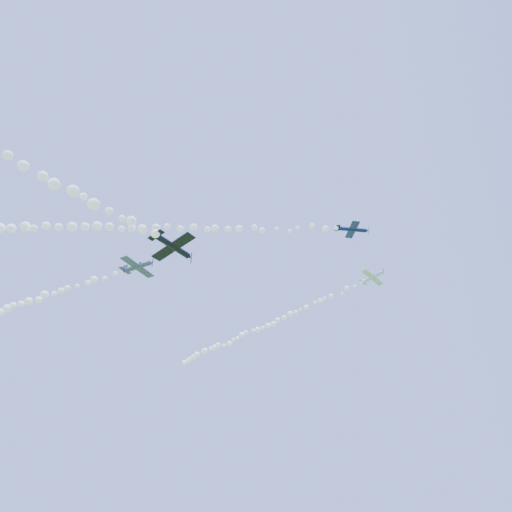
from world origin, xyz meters
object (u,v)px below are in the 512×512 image
at_px(plane_white, 372,277).
at_px(plane_black, 173,246).
at_px(plane_grey, 138,267).
at_px(plane_navy, 352,229).

height_order(plane_white, plane_black, plane_white).
height_order(plane_white, plane_grey, plane_white).
distance_m(plane_white, plane_navy, 15.35).
relative_size(plane_white, plane_navy, 0.86).
distance_m(plane_navy, plane_black, 36.56).
bearing_deg(plane_black, plane_grey, 70.42).
height_order(plane_white, plane_navy, plane_navy).
bearing_deg(plane_black, plane_navy, -26.66).
bearing_deg(plane_grey, plane_white, 35.87).
relative_size(plane_navy, plane_black, 0.84).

